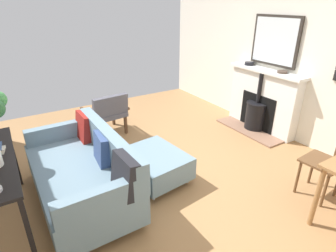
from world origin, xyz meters
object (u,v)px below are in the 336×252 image
object	(u,v)px
armchair_accent	(107,111)
dining_chair_near_fireplace	(332,159)
sofa	(84,173)
ottoman	(155,164)
mantel_bowl_far	(282,72)
fireplace	(261,104)
mantel_bowl_near	(249,63)

from	to	relation	value
armchair_accent	dining_chair_near_fireplace	distance (m)	3.35
dining_chair_near_fireplace	sofa	bearing A→B (deg)	-31.59
ottoman	armchair_accent	distance (m)	1.60
mantel_bowl_far	dining_chair_near_fireplace	distance (m)	1.81
ottoman	fireplace	bearing A→B (deg)	-170.59
sofa	armchair_accent	world-z (taller)	sofa
sofa	dining_chair_near_fireplace	bearing A→B (deg)	148.41
mantel_bowl_far	ottoman	size ratio (longest dim) A/B	0.18
mantel_bowl_far	armchair_accent	world-z (taller)	mantel_bowl_far
mantel_bowl_far	fireplace	bearing A→B (deg)	-86.02
fireplace	sofa	distance (m)	3.27
sofa	dining_chair_near_fireplace	xyz separation A→B (m)	(-2.38, 1.46, 0.19)
dining_chair_near_fireplace	armchair_accent	bearing A→B (deg)	-62.48
mantel_bowl_near	ottoman	xyz separation A→B (m)	(2.40, 0.80, -0.89)
ottoman	dining_chair_near_fireplace	xyz separation A→B (m)	(-1.50, 1.38, 0.31)
fireplace	mantel_bowl_far	xyz separation A→B (m)	(-0.02, 0.30, 0.63)
mantel_bowl_far	armchair_accent	bearing A→B (deg)	-31.48
fireplace	mantel_bowl_far	size ratio (longest dim) A/B	9.08
mantel_bowl_near	fireplace	bearing A→B (deg)	86.99
fireplace	dining_chair_near_fireplace	world-z (taller)	fireplace
sofa	ottoman	size ratio (longest dim) A/B	1.93
mantel_bowl_near	armchair_accent	size ratio (longest dim) A/B	0.22
mantel_bowl_near	ottoman	distance (m)	2.68
fireplace	armchair_accent	bearing A→B (deg)	-26.20
mantel_bowl_near	armchair_accent	bearing A→B (deg)	-17.92
fireplace	dining_chair_near_fireplace	xyz separation A→B (m)	(0.88, 1.77, 0.06)
mantel_bowl_far	dining_chair_near_fireplace	size ratio (longest dim) A/B	0.17
fireplace	dining_chair_near_fireplace	distance (m)	1.98
armchair_accent	mantel_bowl_near	bearing A→B (deg)	162.08
armchair_accent	mantel_bowl_far	bearing A→B (deg)	148.52
sofa	mantel_bowl_near	bearing A→B (deg)	-167.70
mantel_bowl_near	sofa	xyz separation A→B (m)	(3.28, 0.71, -0.76)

